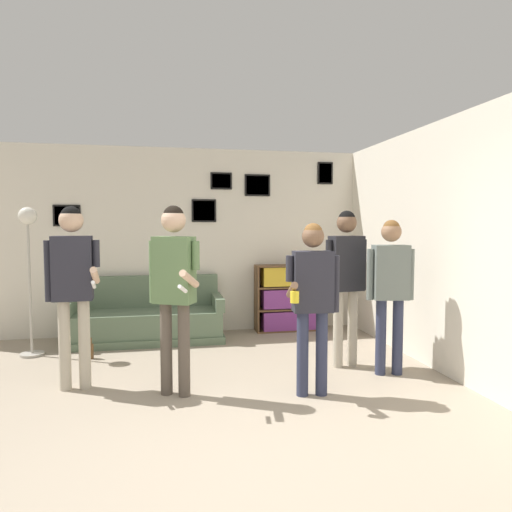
{
  "coord_description": "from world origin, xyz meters",
  "views": [
    {
      "loc": [
        -0.43,
        -2.91,
        1.59
      ],
      "look_at": [
        0.53,
        1.92,
        1.25
      ],
      "focal_mm": 32.0,
      "sensor_mm": 36.0,
      "label": 1
    }
  ],
  "objects_px": {
    "person_watcher_holding_cup": "(313,291)",
    "person_spectator_far_right": "(390,281)",
    "person_player_foreground_left": "(73,276)",
    "couch": "(147,320)",
    "person_spectator_near_bookshelf": "(346,271)",
    "bottle_on_floor": "(91,351)",
    "floor_lamp": "(29,249)",
    "person_player_foreground_center": "(174,279)",
    "bookshelf": "(290,298)"
  },
  "relations": [
    {
      "from": "bookshelf",
      "to": "person_player_foreground_center",
      "type": "xyz_separation_m",
      "value": [
        -1.75,
        -2.33,
        0.6
      ]
    },
    {
      "from": "bottle_on_floor",
      "to": "person_spectator_far_right",
      "type": "bearing_deg",
      "value": -20.71
    },
    {
      "from": "floor_lamp",
      "to": "person_player_foreground_center",
      "type": "xyz_separation_m",
      "value": [
        1.69,
        -1.65,
        -0.2
      ]
    },
    {
      "from": "person_spectator_near_bookshelf",
      "to": "person_spectator_far_right",
      "type": "distance_m",
      "value": 0.5
    },
    {
      "from": "person_spectator_far_right",
      "to": "bottle_on_floor",
      "type": "bearing_deg",
      "value": 159.29
    },
    {
      "from": "person_watcher_holding_cup",
      "to": "person_spectator_near_bookshelf",
      "type": "xyz_separation_m",
      "value": [
        0.64,
        0.77,
        0.1
      ]
    },
    {
      "from": "couch",
      "to": "bottle_on_floor",
      "type": "distance_m",
      "value": 1.0
    },
    {
      "from": "couch",
      "to": "person_spectator_near_bookshelf",
      "type": "relative_size",
      "value": 1.18
    },
    {
      "from": "floor_lamp",
      "to": "person_spectator_far_right",
      "type": "xyz_separation_m",
      "value": [
        3.93,
        -1.49,
        -0.29
      ]
    },
    {
      "from": "bookshelf",
      "to": "bottle_on_floor",
      "type": "bearing_deg",
      "value": -160.61
    },
    {
      "from": "person_player_foreground_center",
      "to": "person_spectator_near_bookshelf",
      "type": "distance_m",
      "value": 1.96
    },
    {
      "from": "floor_lamp",
      "to": "bottle_on_floor",
      "type": "bearing_deg",
      "value": -20.87
    },
    {
      "from": "bookshelf",
      "to": "person_spectator_far_right",
      "type": "bearing_deg",
      "value": -77.35
    },
    {
      "from": "person_player_foreground_left",
      "to": "person_watcher_holding_cup",
      "type": "bearing_deg",
      "value": -15.34
    },
    {
      "from": "person_player_foreground_center",
      "to": "bookshelf",
      "type": "bearing_deg",
      "value": 53.1
    },
    {
      "from": "floor_lamp",
      "to": "person_player_foreground_left",
      "type": "relative_size",
      "value": 1.02
    },
    {
      "from": "person_player_foreground_left",
      "to": "person_spectator_far_right",
      "type": "bearing_deg",
      "value": -3.34
    },
    {
      "from": "person_watcher_holding_cup",
      "to": "bookshelf",
      "type": "bearing_deg",
      "value": 78.98
    },
    {
      "from": "couch",
      "to": "bookshelf",
      "type": "xyz_separation_m",
      "value": [
        2.09,
        0.2,
        0.21
      ]
    },
    {
      "from": "person_player_foreground_left",
      "to": "person_spectator_near_bookshelf",
      "type": "distance_m",
      "value": 2.84
    },
    {
      "from": "bookshelf",
      "to": "floor_lamp",
      "type": "relative_size",
      "value": 0.59
    },
    {
      "from": "bottle_on_floor",
      "to": "bookshelf",
      "type": "bearing_deg",
      "value": 19.39
    },
    {
      "from": "bookshelf",
      "to": "person_player_foreground_center",
      "type": "height_order",
      "value": "person_player_foreground_center"
    },
    {
      "from": "person_player_foreground_left",
      "to": "person_player_foreground_center",
      "type": "relative_size",
      "value": 1.0
    },
    {
      "from": "person_spectator_near_bookshelf",
      "to": "bottle_on_floor",
      "type": "relative_size",
      "value": 7.03
    },
    {
      "from": "person_spectator_near_bookshelf",
      "to": "couch",
      "type": "bearing_deg",
      "value": 144.08
    },
    {
      "from": "person_player_foreground_left",
      "to": "person_watcher_holding_cup",
      "type": "height_order",
      "value": "person_player_foreground_left"
    },
    {
      "from": "person_player_foreground_left",
      "to": "couch",
      "type": "bearing_deg",
      "value": 71.31
    },
    {
      "from": "bookshelf",
      "to": "person_spectator_far_right",
      "type": "height_order",
      "value": "person_spectator_far_right"
    },
    {
      "from": "couch",
      "to": "floor_lamp",
      "type": "distance_m",
      "value": 1.75
    },
    {
      "from": "couch",
      "to": "bookshelf",
      "type": "relative_size",
      "value": 1.96
    },
    {
      "from": "person_spectator_far_right",
      "to": "person_player_foreground_left",
      "type": "bearing_deg",
      "value": 176.66
    },
    {
      "from": "person_player_foreground_center",
      "to": "bottle_on_floor",
      "type": "distance_m",
      "value": 1.96
    },
    {
      "from": "bookshelf",
      "to": "person_player_foreground_left",
      "type": "distance_m",
      "value": 3.4
    },
    {
      "from": "floor_lamp",
      "to": "person_watcher_holding_cup",
      "type": "distance_m",
      "value": 3.51
    },
    {
      "from": "person_watcher_holding_cup",
      "to": "floor_lamp",
      "type": "bearing_deg",
      "value": 147.04
    },
    {
      "from": "couch",
      "to": "person_spectator_near_bookshelf",
      "type": "height_order",
      "value": "person_spectator_near_bookshelf"
    },
    {
      "from": "bookshelf",
      "to": "person_spectator_near_bookshelf",
      "type": "height_order",
      "value": "person_spectator_near_bookshelf"
    },
    {
      "from": "person_player_foreground_center",
      "to": "person_spectator_far_right",
      "type": "xyz_separation_m",
      "value": [
        2.24,
        0.16,
        -0.09
      ]
    },
    {
      "from": "person_spectator_far_right",
      "to": "bottle_on_floor",
      "type": "height_order",
      "value": "person_spectator_far_right"
    },
    {
      "from": "person_watcher_holding_cup",
      "to": "person_spectator_far_right",
      "type": "distance_m",
      "value": 1.07
    },
    {
      "from": "person_player_foreground_left",
      "to": "person_spectator_far_right",
      "type": "height_order",
      "value": "person_player_foreground_left"
    },
    {
      "from": "person_watcher_holding_cup",
      "to": "person_player_foreground_center",
      "type": "bearing_deg",
      "value": 168.61
    },
    {
      "from": "person_watcher_holding_cup",
      "to": "person_spectator_near_bookshelf",
      "type": "relative_size",
      "value": 0.92
    },
    {
      "from": "person_watcher_holding_cup",
      "to": "bottle_on_floor",
      "type": "distance_m",
      "value": 2.89
    },
    {
      "from": "couch",
      "to": "person_spectator_near_bookshelf",
      "type": "distance_m",
      "value": 2.87
    },
    {
      "from": "person_spectator_near_bookshelf",
      "to": "person_spectator_far_right",
      "type": "height_order",
      "value": "person_spectator_near_bookshelf"
    },
    {
      "from": "person_player_foreground_left",
      "to": "person_spectator_far_right",
      "type": "xyz_separation_m",
      "value": [
        3.19,
        -0.19,
        -0.09
      ]
    },
    {
      "from": "person_player_foreground_center",
      "to": "bottle_on_floor",
      "type": "height_order",
      "value": "person_player_foreground_center"
    },
    {
      "from": "floor_lamp",
      "to": "bottle_on_floor",
      "type": "height_order",
      "value": "floor_lamp"
    }
  ]
}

